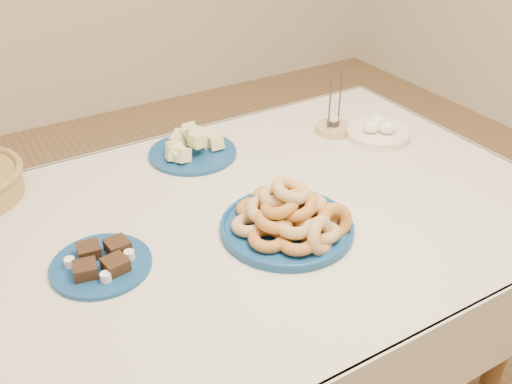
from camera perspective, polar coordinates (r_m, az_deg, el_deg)
dining_table at (r=1.59m, az=-0.93°, el=-5.47°), size 1.71×1.11×0.75m
donut_platter at (r=1.44m, az=3.38°, el=-2.58°), size 0.43×0.43×0.16m
melon_plate at (r=1.81m, az=-6.59°, el=4.46°), size 0.36×0.36×0.09m
brownie_plate at (r=1.39m, az=-15.20°, el=-6.83°), size 0.27×0.27×0.04m
candle_holder at (r=1.96m, az=7.69°, el=6.43°), size 0.15×0.15×0.20m
egg_bowl at (r=1.94m, az=12.10°, el=5.85°), size 0.28×0.28×0.07m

